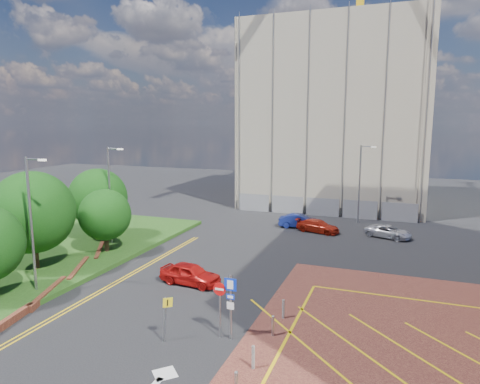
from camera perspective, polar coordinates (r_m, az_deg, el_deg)
The scene contains 18 objects.
ground at distance 20.97m, azimuth -3.66°, elevation -19.97°, with size 140.00×140.00×0.00m, color black.
grass_bed at distance 35.60m, azimuth -27.12°, elevation -8.27°, with size 14.00×32.00×0.30m, color #1F4215.
retaining_wall at distance 28.69m, azimuth -24.50°, elevation -12.10°, with size 6.06×20.33×0.40m.
tree_b at distance 32.19m, azimuth -25.93°, elevation -2.45°, with size 5.60×5.60×6.74m.
tree_c at distance 34.70m, azimuth -17.56°, elevation -2.92°, with size 4.00×4.00×4.90m.
tree_d at distance 38.72m, azimuth -18.41°, elevation -0.71°, with size 5.00×5.00×6.08m.
lamp_left_near at distance 27.89m, azimuth -26.02°, elevation -3.24°, with size 1.53×0.16×8.00m.
lamp_left_far at distance 36.55m, azimuth -16.90°, elevation 0.05°, with size 1.53×0.16×8.00m.
lamp_back at distance 45.22m, azimuth 15.76°, elevation 1.41°, with size 1.53×0.16×8.00m.
sign_cluster at distance 20.81m, azimuth -1.81°, elevation -14.19°, with size 1.17×0.12×3.20m.
warning_sign at distance 21.00m, azimuth -9.88°, elevation -15.68°, with size 0.52×0.37×2.24m.
bollard_row at distance 18.66m, azimuth 1.07°, elevation -22.28°, with size 0.14×11.14×0.90m.
construction_building at distance 57.20m, azimuth 12.92°, elevation 9.75°, with size 21.20×19.20×22.00m, color #A69988.
construction_fence at distance 48.05m, azimuth 12.12°, elevation -2.07°, with size 21.60×0.06×2.00m, color gray.
car_red_left at distance 27.99m, azimuth -6.65°, elevation -10.78°, with size 1.61×4.01×1.37m, color #B7110F.
car_blue_back at distance 42.56m, azimuth 7.97°, elevation -3.86°, with size 1.42×4.06×1.34m, color navy.
car_red_back at distance 41.15m, azimuth 10.34°, elevation -4.47°, with size 1.67×4.10×1.19m, color #A11C0D.
car_silver_back at distance 40.83m, azimuth 19.16°, elevation -5.00°, with size 1.86×4.02×1.12m, color silver.
Camera 1 is at (7.51, -16.70, 10.21)m, focal length 32.00 mm.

